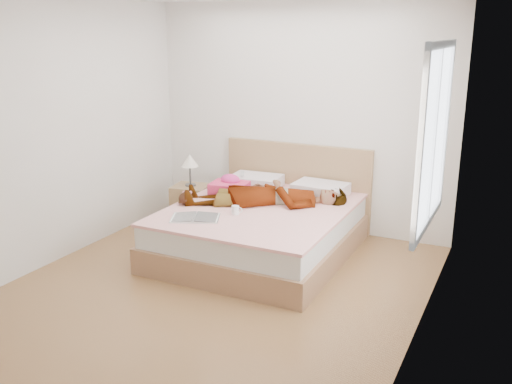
# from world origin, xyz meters

# --- Properties ---
(ground) EXTENTS (4.00, 4.00, 0.00)m
(ground) POSITION_xyz_m (0.00, 0.00, 0.00)
(ground) COLOR #54301A
(ground) RESTS_ON ground
(woman) EXTENTS (1.84, 1.31, 0.24)m
(woman) POSITION_xyz_m (-0.01, 1.15, 0.63)
(woman) COLOR white
(woman) RESTS_ON bed
(hair) EXTENTS (0.47, 0.56, 0.08)m
(hair) POSITION_xyz_m (-0.58, 1.60, 0.55)
(hair) COLOR black
(hair) RESTS_ON bed
(phone) EXTENTS (0.07, 0.10, 0.05)m
(phone) POSITION_xyz_m (-0.51, 1.55, 0.68)
(phone) COLOR silver
(phone) RESTS_ON bed
(room_shell) EXTENTS (4.00, 4.00, 4.00)m
(room_shell) POSITION_xyz_m (1.77, 0.30, 1.50)
(room_shell) COLOR white
(room_shell) RESTS_ON ground
(bed) EXTENTS (1.80, 2.08, 1.00)m
(bed) POSITION_xyz_m (0.00, 1.04, 0.28)
(bed) COLOR #8D6141
(bed) RESTS_ON ground
(towel) EXTENTS (0.44, 0.37, 0.21)m
(towel) POSITION_xyz_m (-0.53, 1.26, 0.60)
(towel) COLOR #FE456E
(towel) RESTS_ON bed
(magazine) EXTENTS (0.55, 0.47, 0.03)m
(magazine) POSITION_xyz_m (-0.41, 0.34, 0.52)
(magazine) COLOR white
(magazine) RESTS_ON bed
(coffee_mug) EXTENTS (0.12, 0.10, 0.09)m
(coffee_mug) POSITION_xyz_m (-0.12, 0.63, 0.55)
(coffee_mug) COLOR white
(coffee_mug) RESTS_ON bed
(plush_toy) EXTENTS (0.21, 0.26, 0.13)m
(plush_toy) POSITION_xyz_m (-0.76, 0.71, 0.58)
(plush_toy) COLOR black
(plush_toy) RESTS_ON bed
(nightstand) EXTENTS (0.46, 0.42, 0.88)m
(nightstand) POSITION_xyz_m (-1.13, 1.39, 0.29)
(nightstand) COLOR olive
(nightstand) RESTS_ON ground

